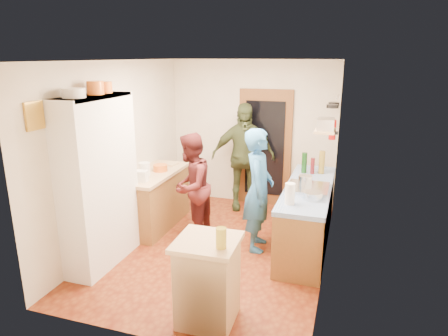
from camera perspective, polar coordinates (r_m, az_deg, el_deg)
The scene contains 44 objects.
floor at distance 5.84m, azimuth -1.06°, elevation -11.42°, with size 3.00×4.00×0.02m, color brown.
ceiling at distance 5.19m, azimuth -1.21°, elevation 15.24°, with size 3.00×4.00×0.02m, color silver.
wall_back at distance 7.25m, azimuth 4.05°, elevation 4.95°, with size 3.00×0.02×2.60m, color beige.
wall_front at distance 3.62m, azimuth -11.58°, elevation -6.61°, with size 3.00×0.02×2.60m, color beige.
wall_left at distance 6.02m, azimuth -14.87°, elevation 2.20°, with size 0.02×4.00×2.60m, color beige.
wall_right at distance 5.10m, azimuth 15.14°, elevation -0.24°, with size 0.02×4.00×2.60m, color beige.
door_frame at distance 7.21m, azimuth 5.86°, elevation 2.81°, with size 0.95×0.06×2.10m, color brown.
door_glass at distance 7.18m, azimuth 5.80°, elevation 2.75°, with size 0.70×0.02×1.70m, color black.
hutch_body at distance 5.32m, azimuth -17.40°, elevation -2.01°, with size 0.40×1.20×2.20m, color white.
hutch_top_shelf at distance 5.11m, azimuth -18.40°, elevation 9.61°, with size 0.40×1.14×0.04m, color white.
plate_stack at distance 4.85m, azimuth -20.69°, elevation 9.99°, with size 0.26×0.26×0.11m, color white.
orange_pot_a at distance 5.17m, azimuth -17.90°, elevation 10.84°, with size 0.20×0.20×0.16m, color orange.
orange_pot_b at distance 5.35m, azimuth -16.55°, elevation 10.99°, with size 0.16×0.16×0.14m, color orange.
left_counter_base at distance 6.49m, azimuth -9.89°, elevation -4.60°, with size 0.60×1.40×0.85m, color brown.
left_counter_top at distance 6.35m, azimuth -10.08°, elevation -0.79°, with size 0.64×1.44×0.05m, color tan.
toaster at distance 5.89m, azimuth -11.87°, elevation -1.13°, with size 0.21×0.14×0.16m, color white.
kettle at distance 6.19m, azimuth -11.29°, elevation -0.11°, with size 0.17×0.17×0.19m, color white.
orange_bowl at distance 6.37m, azimuth -9.08°, elevation 0.02°, with size 0.22×0.22×0.10m, color orange.
chopping_board at distance 6.76m, azimuth -7.97°, elevation 0.66°, with size 0.30×0.22×0.03m, color tan.
right_counter_base at distance 5.88m, azimuth 11.77°, elevation -6.97°, with size 0.60×2.20×0.84m, color brown.
right_counter_top at distance 5.72m, azimuth 12.02°, elevation -2.80°, with size 0.62×2.22×0.06m, color blue.
hob at distance 5.57m, azimuth 11.89°, elevation -2.76°, with size 0.55×0.58×0.04m, color silver.
pot_on_hob at distance 5.63m, azimuth 11.52°, elevation -1.67°, with size 0.19×0.19×0.12m, color silver.
bottle_a at distance 6.29m, azimuth 11.40°, elevation 0.75°, with size 0.08×0.08×0.32m, color #143F14.
bottle_b at distance 6.27m, azimuth 12.54°, elevation 0.29°, with size 0.06×0.06×0.25m, color #591419.
bottle_c at distance 6.31m, azimuth 13.79°, elevation 0.80°, with size 0.09×0.09×0.36m, color olive.
paper_towel at distance 4.95m, azimuth 9.41°, elevation -3.64°, with size 0.12×0.12×0.27m, color white.
mixing_bowl at distance 5.19m, azimuth 12.53°, elevation -3.85°, with size 0.25×0.25×0.10m, color silver.
island_base at distance 4.22m, azimuth -2.35°, elevation -16.09°, with size 0.55×0.55×0.86m, color tan.
island_top at distance 4.00m, azimuth -2.42°, elevation -10.55°, with size 0.62×0.62×0.05m, color tan.
cutting_board at distance 4.06m, azimuth -2.87°, elevation -10.03°, with size 0.35×0.28×0.02m, color white.
oil_jar at distance 3.80m, azimuth -0.41°, elevation -9.97°, with size 0.10×0.10×0.20m, color #AD9E2D.
pan_rail at distance 6.47m, azimuth 15.95°, elevation 9.79°, with size 0.02×0.02×0.65m, color silver.
pan_hang_a at distance 6.31m, azimuth 15.24°, elevation 8.52°, with size 0.18×0.18×0.05m, color black.
pan_hang_b at distance 6.51m, azimuth 15.33°, elevation 8.54°, with size 0.16×0.16×0.05m, color black.
pan_hang_c at distance 6.71m, azimuth 15.43°, elevation 8.82°, with size 0.17×0.17×0.05m, color black.
wall_shelf at distance 5.45m, azimuth 14.24°, elevation 5.17°, with size 0.26×0.42×0.03m, color tan.
radio at distance 5.44m, azimuth 14.30°, elevation 6.10°, with size 0.22×0.30×0.15m, color silver.
ext_bracket at distance 6.72m, azimuth 15.71°, elevation 4.84°, with size 0.06×0.10×0.04m, color black.
fire_extinguisher at distance 6.72m, azimuth 15.23°, elevation 5.30°, with size 0.11×0.11×0.32m, color red.
picture_frame at distance 4.66m, azimuth -25.47°, elevation 6.75°, with size 0.03×0.25×0.30m, color gold.
person_hob at distance 5.52m, azimuth 5.26°, elevation -3.27°, with size 0.63×0.41×1.73m, color #2965A2.
person_left at distance 5.92m, azimuth -4.35°, elevation -2.59°, with size 0.78×0.60×1.60m, color #4C191A.
person_back at distance 7.00m, azimuth 2.86°, elevation 1.60°, with size 1.11×0.46×1.89m, color #384324.
Camera 1 is at (1.69, -4.91, 2.66)m, focal length 32.00 mm.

